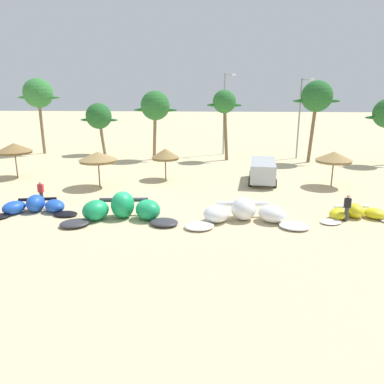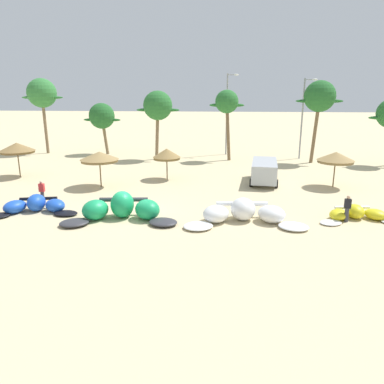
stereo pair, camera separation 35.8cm
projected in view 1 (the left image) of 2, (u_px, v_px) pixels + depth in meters
name	position (u px, v px, depth m)	size (l,w,h in m)	color
ground_plane	(132.00, 214.00, 23.28)	(260.00, 260.00, 0.00)	beige
kite_left	(35.00, 206.00, 23.49)	(5.75, 3.32, 1.08)	black
kite_left_of_center	(122.00, 210.00, 22.18)	(7.14, 3.64, 1.63)	#333338
kite_center	(244.00, 213.00, 21.85)	(7.47, 3.67, 1.35)	white
kite_right_of_center	(356.00, 213.00, 22.41)	(5.27, 2.70, 0.85)	white
beach_umbrella_near_van	(14.00, 148.00, 32.77)	(3.09, 3.09, 3.11)	brown
beach_umbrella_middle	(98.00, 157.00, 29.39)	(3.07, 3.07, 2.88)	brown
beach_umbrella_near_palms	(165.00, 154.00, 32.13)	(2.44, 2.44, 2.73)	brown
beach_umbrella_outermost	(334.00, 157.00, 29.58)	(2.91, 2.91, 2.87)	brown
parked_van	(263.00, 170.00, 31.38)	(2.62, 5.31, 1.84)	#B2B7BC
person_near_kites	(41.00, 193.00, 25.20)	(0.36, 0.24, 1.62)	#383842
person_by_umbrellas	(347.00, 208.00, 21.86)	(0.36, 0.24, 1.62)	#383842
palm_leftmost	(38.00, 94.00, 44.66)	(5.28, 3.52, 9.13)	#7F6647
palm_left	(99.00, 117.00, 44.87)	(4.66, 3.11, 6.22)	#7F6647
palm_left_of_gap	(155.00, 106.00, 40.91)	(4.85, 3.23, 7.66)	#7F6647
palm_center_left	(224.00, 103.00, 40.41)	(3.82, 2.54, 7.75)	brown
palm_center_right	(317.00, 97.00, 38.84)	(4.90, 3.26, 8.69)	brown
lamppost_west	(225.00, 111.00, 44.61)	(1.39, 0.24, 9.61)	gray
lamppost_west_center	(300.00, 115.00, 41.87)	(1.44, 0.24, 8.97)	gray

